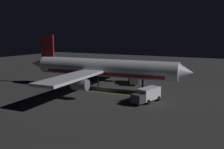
{
  "coord_description": "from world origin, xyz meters",
  "views": [
    {
      "loc": [
        46.03,
        26.12,
        11.96
      ],
      "look_at": [
        0.0,
        2.0,
        3.5
      ],
      "focal_mm": 38.69,
      "sensor_mm": 36.0,
      "label": 1
    }
  ],
  "objects_px": {
    "airliner": "(101,68)",
    "traffic_cone_near_left": "(150,92)",
    "baggage_truck": "(147,95)",
    "catering_truck": "(133,78)",
    "ground_crew_worker": "(139,95)",
    "traffic_cone_near_right": "(130,83)"
  },
  "relations": [
    {
      "from": "ground_crew_worker",
      "to": "baggage_truck",
      "type": "bearing_deg",
      "value": 68.54
    },
    {
      "from": "airliner",
      "to": "baggage_truck",
      "type": "xyz_separation_m",
      "value": [
        5.62,
        12.73,
        -3.36
      ]
    },
    {
      "from": "airliner",
      "to": "ground_crew_worker",
      "type": "bearing_deg",
      "value": 65.79
    },
    {
      "from": "airliner",
      "to": "traffic_cone_near_left",
      "type": "height_order",
      "value": "airliner"
    },
    {
      "from": "airliner",
      "to": "traffic_cone_near_left",
      "type": "relative_size",
      "value": 71.57
    },
    {
      "from": "baggage_truck",
      "to": "traffic_cone_near_right",
      "type": "relative_size",
      "value": 12.42
    },
    {
      "from": "ground_crew_worker",
      "to": "traffic_cone_near_left",
      "type": "xyz_separation_m",
      "value": [
        -6.24,
        0.02,
        -0.64
      ]
    },
    {
      "from": "ground_crew_worker",
      "to": "traffic_cone_near_right",
      "type": "height_order",
      "value": "ground_crew_worker"
    },
    {
      "from": "traffic_cone_near_right",
      "to": "airliner",
      "type": "bearing_deg",
      "value": -21.36
    },
    {
      "from": "baggage_truck",
      "to": "traffic_cone_near_left",
      "type": "xyz_separation_m",
      "value": [
        -6.97,
        -1.82,
        -1.07
      ]
    },
    {
      "from": "airliner",
      "to": "ground_crew_worker",
      "type": "relative_size",
      "value": 22.62
    },
    {
      "from": "baggage_truck",
      "to": "airliner",
      "type": "bearing_deg",
      "value": -113.82
    },
    {
      "from": "airliner",
      "to": "catering_truck",
      "type": "xyz_separation_m",
      "value": [
        -9.1,
        3.82,
        -3.33
      ]
    },
    {
      "from": "traffic_cone_near_left",
      "to": "catering_truck",
      "type": "bearing_deg",
      "value": -137.59
    },
    {
      "from": "catering_truck",
      "to": "ground_crew_worker",
      "type": "xyz_separation_m",
      "value": [
        14.0,
        7.06,
        -0.47
      ]
    },
    {
      "from": "traffic_cone_near_left",
      "to": "traffic_cone_near_right",
      "type": "distance_m",
      "value": 10.35
    },
    {
      "from": "airliner",
      "to": "catering_truck",
      "type": "height_order",
      "value": "airliner"
    },
    {
      "from": "catering_truck",
      "to": "ground_crew_worker",
      "type": "relative_size",
      "value": 3.88
    },
    {
      "from": "baggage_truck",
      "to": "catering_truck",
      "type": "bearing_deg",
      "value": -148.84
    },
    {
      "from": "ground_crew_worker",
      "to": "traffic_cone_near_right",
      "type": "xyz_separation_m",
      "value": [
        -13.21,
        -7.63,
        -0.64
      ]
    },
    {
      "from": "ground_crew_worker",
      "to": "catering_truck",
      "type": "bearing_deg",
      "value": -153.24
    },
    {
      "from": "traffic_cone_near_right",
      "to": "ground_crew_worker",
      "type": "bearing_deg",
      "value": 30.01
    }
  ]
}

